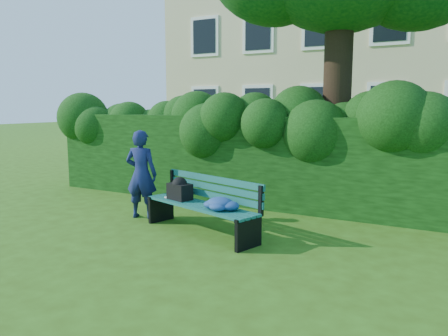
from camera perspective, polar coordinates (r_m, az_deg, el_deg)
The scene contains 5 objects.
ground at distance 7.14m, azimuth -2.32°, elevation -8.18°, with size 80.00×80.00×0.00m, color #325112.
apartment_building at distance 20.56m, azimuth 19.19°, elevation 18.95°, with size 16.00×8.08×12.00m.
hedge at distance 8.88m, azimuth 4.94°, elevation 0.98°, with size 10.00×1.00×1.80m.
park_bench at distance 6.89m, azimuth -2.79°, elevation -4.43°, with size 2.23×1.18×0.89m.
man_reading at distance 7.91m, azimuth -10.75°, elevation -0.82°, with size 0.58×0.38×1.58m, color navy.
Camera 1 is at (3.52, -5.88, 2.01)m, focal length 35.00 mm.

